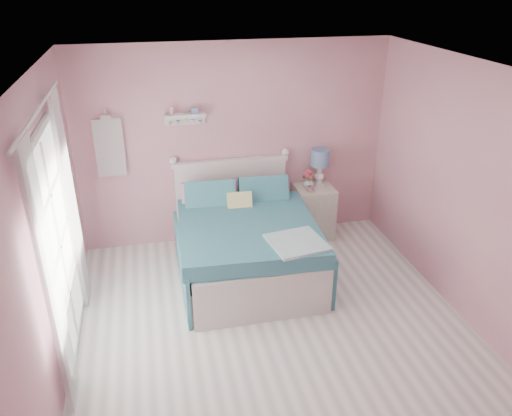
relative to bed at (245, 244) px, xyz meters
name	(u,v)px	position (x,y,z in m)	size (l,w,h in m)	color
floor	(278,338)	(0.08, -1.27, -0.39)	(4.50, 4.50, 0.00)	beige
room_shell	(282,195)	(0.08, -1.27, 1.19)	(4.50, 4.50, 4.50)	#BE788F
bed	(245,244)	(0.00, 0.00, 0.00)	(1.63, 2.00, 1.13)	silver
nightstand	(313,212)	(1.10, 0.72, -0.03)	(0.50, 0.49, 0.72)	silver
table_lamp	(320,160)	(1.19, 0.81, 0.67)	(0.25, 0.25, 0.50)	white
vase	(308,183)	(1.01, 0.74, 0.40)	(0.14, 0.14, 0.15)	silver
teacup	(311,189)	(1.01, 0.62, 0.36)	(0.09, 0.09, 0.07)	#C4838D
roses	(309,175)	(1.01, 0.73, 0.51)	(0.14, 0.11, 0.12)	#D94A5C
wall_shelf	(185,116)	(-0.55, 0.92, 1.34)	(0.50, 0.15, 0.25)	silver
hanging_dress	(110,148)	(-1.48, 0.91, 1.01)	(0.34, 0.03, 0.72)	white
french_door	(59,248)	(-1.90, -0.87, 0.68)	(0.04, 1.32, 2.16)	silver
curtain_near	(51,283)	(-1.84, -1.61, 0.79)	(0.04, 0.40, 2.32)	white
curtain_far	(71,203)	(-1.84, -0.12, 0.79)	(0.04, 0.40, 2.32)	white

